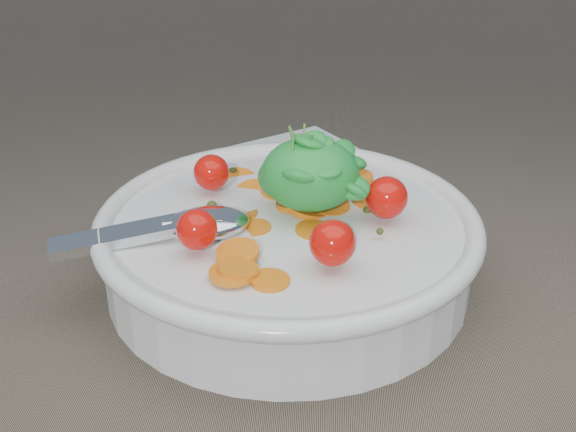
{
  "coord_description": "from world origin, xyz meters",
  "views": [
    {
      "loc": [
        0.05,
        -0.5,
        0.33
      ],
      "look_at": [
        0.03,
        0.0,
        0.06
      ],
      "focal_mm": 45.0,
      "sensor_mm": 36.0,
      "label": 1
    }
  ],
  "objects": [
    {
      "name": "bowl",
      "position": [
        0.03,
        0.0,
        0.04
      ],
      "size": [
        0.33,
        0.31,
        0.13
      ],
      "color": "silver",
      "rests_on": "ground"
    },
    {
      "name": "napkin",
      "position": [
        0.02,
        0.23,
        0.0
      ],
      "size": [
        0.24,
        0.23,
        0.01
      ],
      "primitive_type": "cube",
      "rotation": [
        0.0,
        0.0,
        0.63
      ],
      "color": "white",
      "rests_on": "ground"
    },
    {
      "name": "ground",
      "position": [
        0.0,
        0.0,
        0.0
      ],
      "size": [
        6.0,
        6.0,
        0.0
      ],
      "primitive_type": "plane",
      "color": "#726552",
      "rests_on": "ground"
    }
  ]
}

